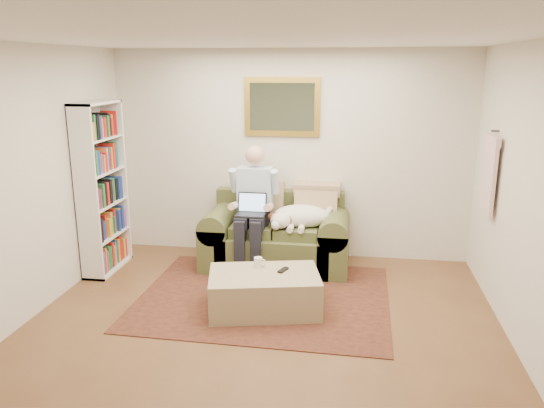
% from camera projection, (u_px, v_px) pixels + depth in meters
% --- Properties ---
extents(room_shell, '(4.51, 5.00, 2.61)m').
position_uv_depth(room_shell, '(259.00, 195.00, 4.62)').
color(room_shell, brown).
rests_on(room_shell, ground).
extents(rug, '(2.64, 2.13, 0.01)m').
position_uv_depth(rug, '(264.00, 297.00, 5.64)').
color(rug, '#341914').
rests_on(rug, room_shell).
extents(sofa, '(1.75, 0.89, 1.05)m').
position_uv_depth(sofa, '(276.00, 242.00, 6.48)').
color(sofa, '#484F2A').
rests_on(sofa, room_shell).
extents(seated_man, '(0.58, 0.82, 1.47)m').
position_uv_depth(seated_man, '(252.00, 210.00, 6.25)').
color(seated_man, '#8CB5D8').
rests_on(seated_man, sofa).
extents(laptop, '(0.34, 0.27, 0.25)m').
position_uv_depth(laptop, '(251.00, 209.00, 6.18)').
color(laptop, black).
rests_on(laptop, seated_man).
extents(sleeping_dog, '(0.72, 0.45, 0.27)m').
position_uv_depth(sleeping_dog, '(302.00, 216.00, 6.25)').
color(sleeping_dog, white).
rests_on(sleeping_dog, sofa).
extents(ottoman, '(1.21, 0.91, 0.39)m').
position_uv_depth(ottoman, '(264.00, 292.00, 5.30)').
color(ottoman, tan).
rests_on(ottoman, room_shell).
extents(coffee_mug, '(0.08, 0.08, 0.10)m').
position_uv_depth(coffee_mug, '(258.00, 262.00, 5.41)').
color(coffee_mug, white).
rests_on(coffee_mug, ottoman).
extents(tv_remote, '(0.10, 0.16, 0.02)m').
position_uv_depth(tv_remote, '(283.00, 270.00, 5.31)').
color(tv_remote, black).
rests_on(tv_remote, ottoman).
extents(bookshelf, '(0.28, 0.80, 2.00)m').
position_uv_depth(bookshelf, '(102.00, 188.00, 6.20)').
color(bookshelf, white).
rests_on(bookshelf, room_shell).
extents(wall_mirror, '(0.94, 0.04, 0.72)m').
position_uv_depth(wall_mirror, '(282.00, 107.00, 6.50)').
color(wall_mirror, gold).
rests_on(wall_mirror, room_shell).
extents(hanging_shirt, '(0.06, 0.52, 0.90)m').
position_uv_depth(hanging_shirt, '(489.00, 170.00, 5.47)').
color(hanging_shirt, beige).
rests_on(hanging_shirt, room_shell).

